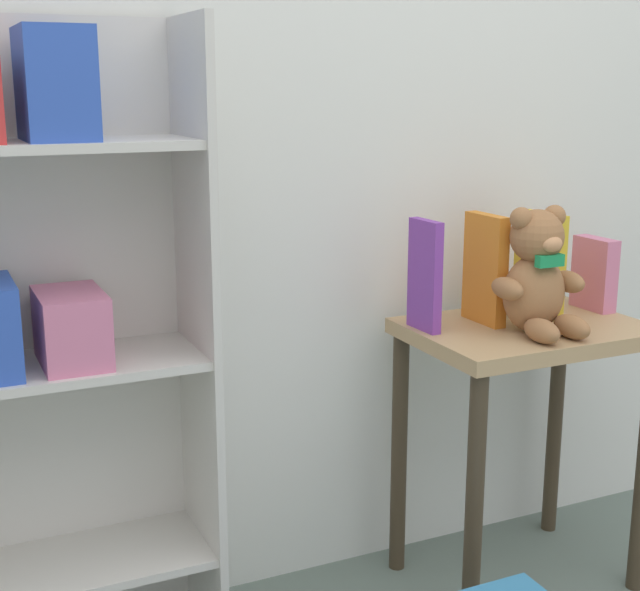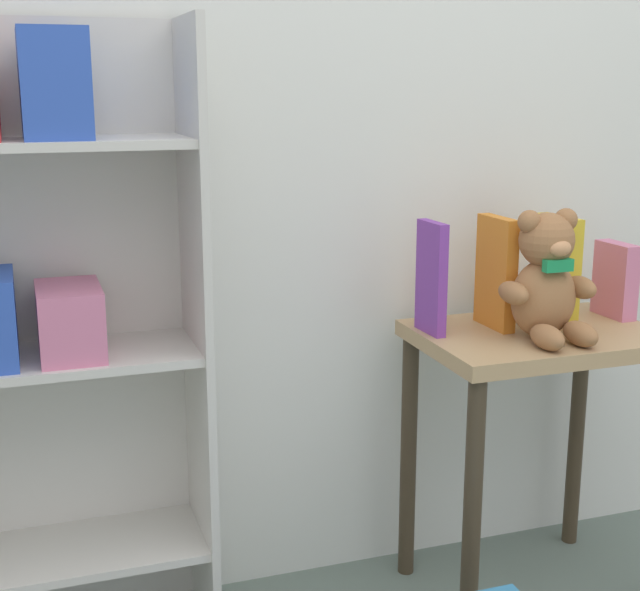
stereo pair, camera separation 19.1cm
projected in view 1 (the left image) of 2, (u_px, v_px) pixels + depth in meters
wall_back at (394, 70)px, 2.13m from camera, size 4.80×0.06×2.50m
bookshelf_side at (24, 319)px, 1.74m from camera, size 0.70×0.28×1.35m
display_table at (524, 377)px, 2.14m from camera, size 0.55×0.39×0.66m
teddy_bear at (538, 276)px, 2.01m from camera, size 0.22×0.20×0.29m
book_standing_purple at (425, 275)px, 2.03m from camera, size 0.03×0.11×0.26m
book_standing_orange at (485, 269)px, 2.10m from camera, size 0.03×0.14×0.26m
book_standing_yellow at (539, 264)px, 2.17m from camera, size 0.05×0.14×0.25m
book_standing_pink at (594, 274)px, 2.23m from camera, size 0.05×0.12×0.18m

